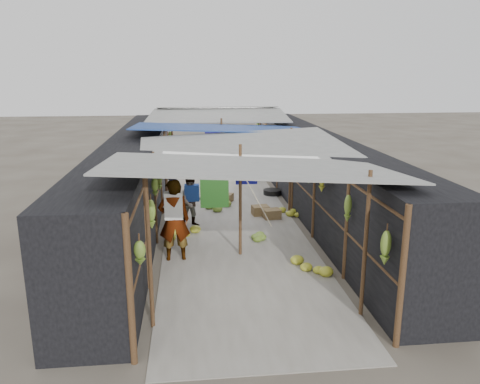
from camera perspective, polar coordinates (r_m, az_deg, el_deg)
name	(u,v)px	position (r m, az deg, el deg)	size (l,w,h in m)	color
ground	(259,321)	(8.33, 2.36, -15.39)	(80.00, 80.00, 0.00)	#6B6356
aisle_slab	(228,211)	(14.30, -1.49, -2.37)	(3.60, 16.00, 0.02)	#9E998E
stall_left	(136,177)	(14.06, -12.56, 1.79)	(1.40, 15.00, 2.30)	black
stall_right	(316,173)	(14.48, 9.20, 2.32)	(1.40, 15.00, 2.30)	black
crate_near	(272,214)	(13.61, 3.90, -2.70)	(0.48, 0.38, 0.29)	olive
crate_mid	(260,211)	(13.91, 2.50, -2.28)	(0.49, 0.39, 0.29)	olive
crate_back	(226,198)	(15.37, -1.71, -0.69)	(0.43, 0.35, 0.27)	olive
black_basin	(272,192)	(16.26, 3.95, -0.03)	(0.62, 0.62, 0.19)	black
vendor_elderly	(174,220)	(10.51, -8.03, -3.42)	(0.69, 0.45, 1.89)	white
shopper_blue	(192,202)	(12.82, -5.87, -1.18)	(0.69, 0.54, 1.42)	#214FA6
vendor_seated	(238,173)	(17.68, -0.22, 2.36)	(0.57, 0.33, 0.89)	#545048
market_canopy	(227,132)	(14.14, -1.56, 7.37)	(5.62, 15.20, 2.77)	brown
hanging_bananas	(233,159)	(13.83, -0.85, 3.99)	(3.95, 14.41, 0.86)	olive
floor_bananas	(249,214)	(13.51, 1.05, -2.68)	(3.74, 9.32, 0.35)	gold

